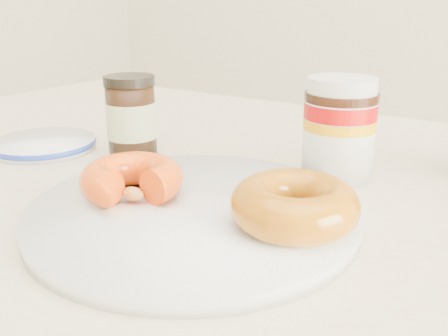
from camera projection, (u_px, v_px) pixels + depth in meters
The scene contains 7 objects.
dining_table at pixel (259, 280), 0.51m from camera, with size 1.40×0.90×0.75m.
plate at pixel (193, 212), 0.45m from camera, with size 0.29×0.29×0.01m.
donut_bitten at pixel (132, 179), 0.46m from camera, with size 0.10×0.10×0.03m, color #FA550E.
donut_whole at pixel (295, 205), 0.40m from camera, with size 0.10×0.10×0.04m, color #A3650A.
nutella_jar at pixel (339, 124), 0.54m from camera, with size 0.08×0.08×0.11m.
dark_jar at pixel (131, 117), 0.62m from camera, with size 0.06×0.06×0.10m.
blue_rim_saucer at pixel (44, 144), 0.65m from camera, with size 0.13×0.13×0.01m.
Camera 1 is at (0.21, -0.29, 0.94)m, focal length 40.00 mm.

